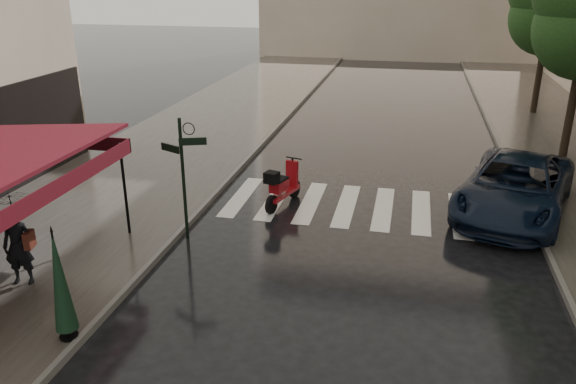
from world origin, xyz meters
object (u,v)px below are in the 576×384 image
at_px(pedestrian_with_umbrella, 12,211).
at_px(parked_car, 515,187).
at_px(scooter, 282,187).
at_px(parasol_back, 60,281).

xyz_separation_m(pedestrian_with_umbrella, parked_car, (10.66, 6.40, -0.98)).
height_order(scooter, parked_car, parked_car).
distance_m(pedestrian_with_umbrella, scooter, 7.12).
relative_size(scooter, parasol_back, 0.87).
bearing_deg(parasol_back, scooter, 71.97).
distance_m(scooter, parasol_back, 7.47).
relative_size(scooter, parked_car, 0.33).
bearing_deg(pedestrian_with_umbrella, parasol_back, -50.53).
bearing_deg(scooter, parked_car, 23.56).
xyz_separation_m(pedestrian_with_umbrella, scooter, (4.31, 5.54, -1.18)).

